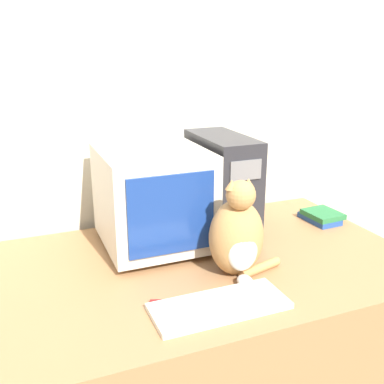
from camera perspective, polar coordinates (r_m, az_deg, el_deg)
The scene contains 8 objects.
wall_back at distance 2.05m, azimuth -4.97°, elevation 9.82°, with size 7.00×0.05×2.50m.
desk at distance 1.91m, azimuth 0.92°, elevation -19.19°, with size 1.61×0.96×0.77m.
crt_monitor at distance 1.76m, azimuth -4.97°, elevation -0.72°, with size 0.40×0.44×0.40m.
computer_tower at distance 1.90m, azimuth 3.80°, elevation 0.88°, with size 0.19×0.41×0.42m.
keyboard at distance 1.43m, azimuth 3.50°, elevation -14.21°, with size 0.43×0.17×0.02m.
cat at distance 1.56m, azimuth 5.82°, elevation -5.48°, with size 0.28×0.24×0.36m.
book_stack at distance 2.15m, azimuth 16.08°, elevation -2.98°, with size 0.15×0.19×0.05m.
pen at distance 1.46m, azimuth -2.70°, elevation -13.60°, with size 0.13×0.05×0.01m.
Camera 1 is at (-0.60, -0.92, 1.54)m, focal length 42.00 mm.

